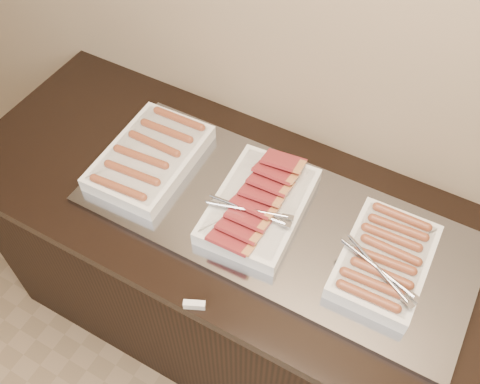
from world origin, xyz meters
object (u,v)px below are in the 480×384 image
at_px(dish_left, 150,157).
at_px(dish_right, 384,260).
at_px(warming_tray, 275,219).
at_px(dish_center, 259,205).
at_px(counter, 262,287).

xyz_separation_m(dish_left, dish_right, (0.80, -0.00, 0.00)).
distance_m(warming_tray, dish_center, 0.07).
bearing_deg(dish_left, dish_center, -2.29).
relative_size(counter, warming_tray, 1.72).
relative_size(counter, dish_left, 5.08).
height_order(counter, dish_left, dish_left).
height_order(dish_left, dish_center, dish_center).
relative_size(counter, dish_center, 4.97).
bearing_deg(dish_center, dish_right, -4.04).
bearing_deg(dish_right, dish_left, 178.49).
bearing_deg(warming_tray, dish_left, 180.00).
relative_size(warming_tray, dish_right, 3.41).
bearing_deg(dish_center, counter, 3.45).
xyz_separation_m(dish_center, dish_right, (0.40, -0.00, 0.00)).
height_order(warming_tray, dish_left, dish_left).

